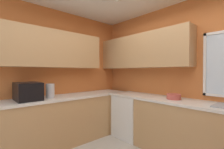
{
  "coord_description": "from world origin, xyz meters",
  "views": [
    {
      "loc": [
        1.23,
        -1.2,
        1.37
      ],
      "look_at": [
        -0.6,
        0.46,
        1.32
      ],
      "focal_mm": 24.64,
      "sensor_mm": 36.0,
      "label": 1
    }
  ],
  "objects": [
    {
      "name": "counter_run_back",
      "position": [
        0.21,
        1.31,
        0.45
      ],
      "size": [
        2.95,
        0.65,
        0.9
      ],
      "color": "tan",
      "rests_on": "ground_plane"
    },
    {
      "name": "counter_run_left",
      "position": [
        -1.56,
        0.0,
        0.45
      ],
      "size": [
        0.65,
        2.97,
        0.9
      ],
      "color": "tan",
      "rests_on": "ground_plane"
    },
    {
      "name": "bowl",
      "position": [
        0.02,
        1.31,
        0.95
      ],
      "size": [
        0.23,
        0.23,
        0.09
      ],
      "primitive_type": "cylinder",
      "color": "#B74C42",
      "rests_on": "counter_run_back"
    },
    {
      "name": "dishwasher",
      "position": [
        -0.9,
        1.28,
        0.43
      ],
      "size": [
        0.6,
        0.6,
        0.86
      ],
      "primitive_type": "cube",
      "color": "white",
      "rests_on": "ground_plane"
    },
    {
      "name": "microwave",
      "position": [
        -1.56,
        -0.54,
        1.05
      ],
      "size": [
        0.48,
        0.36,
        0.29
      ],
      "primitive_type": "cube",
      "color": "black",
      "rests_on": "counter_run_left"
    },
    {
      "name": "room_shell",
      "position": [
        -0.35,
        0.47,
        1.76
      ],
      "size": [
        3.86,
        3.36,
        2.69
      ],
      "color": "#D17238",
      "rests_on": "ground_plane"
    },
    {
      "name": "kettle",
      "position": [
        -1.54,
        -0.18,
        1.03
      ],
      "size": [
        0.15,
        0.15,
        0.25
      ],
      "primitive_type": "cylinder",
      "color": "#B7B7BC",
      "rests_on": "counter_run_left"
    }
  ]
}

